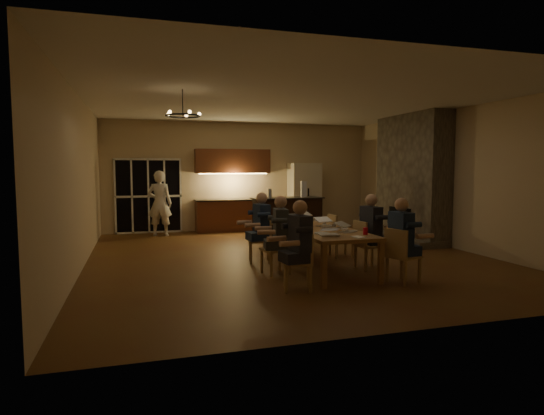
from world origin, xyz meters
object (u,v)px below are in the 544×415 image
at_px(chair_left_near, 298,261).
at_px(chair_right_near, 403,255).
at_px(bar_island, 287,218).
at_px(person_left_near, 300,246).
at_px(redcup_near, 365,231).
at_px(laptop_f, 307,215).
at_px(plate_left, 322,233).
at_px(chair_left_far, 260,240).
at_px(laptop_d, 326,220).
at_px(mug_mid, 308,221).
at_px(laptop_e, 285,215).
at_px(can_silver, 334,227).
at_px(refrigerator, 304,196).
at_px(person_left_mid, 281,235).
at_px(person_right_mid, 371,231).
at_px(bar_blender, 304,189).
at_px(chair_right_mid, 369,245).
at_px(plate_near, 341,228).
at_px(bar_bottle, 270,193).
at_px(chair_left_mid, 276,249).
at_px(standing_person, 160,203).
at_px(person_left_far, 262,228).
at_px(mug_back, 283,220).
at_px(can_cola, 284,216).
at_px(plate_far, 320,221).
at_px(can_right, 324,221).
at_px(chandelier, 183,116).
at_px(laptop_a, 329,228).
at_px(dining_table, 314,246).
at_px(chair_right_far, 341,236).
at_px(laptop_b, 348,225).
at_px(mug_front, 324,227).
at_px(person_right_near, 401,240).
at_px(laptop_c, 304,221).

relative_size(chair_left_near, chair_right_near, 1.00).
distance_m(bar_island, person_left_near, 5.22).
relative_size(chair_left_near, redcup_near, 7.42).
xyz_separation_m(laptop_f, plate_left, (-0.49, -1.96, -0.10)).
bearing_deg(chair_left_far, laptop_d, 71.81).
distance_m(person_left_near, mug_mid, 2.30).
bearing_deg(laptop_e, can_silver, 100.12).
bearing_deg(laptop_d, laptop_f, 76.34).
height_order(refrigerator, person_left_mid, refrigerator).
distance_m(person_right_mid, bar_blender, 4.02).
bearing_deg(chair_right_mid, plate_near, 78.99).
relative_size(person_left_mid, laptop_d, 4.31).
bearing_deg(bar_bottle, chair_left_mid, -104.83).
bearing_deg(bar_bottle, plate_near, -86.22).
distance_m(person_right_mid, standing_person, 6.32).
height_order(chair_left_mid, person_left_far, person_left_far).
xyz_separation_m(person_right_mid, can_silver, (-0.79, -0.12, 0.12)).
height_order(mug_back, can_cola, can_cola).
height_order(redcup_near, plate_far, redcup_near).
bearing_deg(can_right, chandelier, -174.36).
xyz_separation_m(refrigerator, plate_far, (-1.24, -4.29, -0.24)).
bearing_deg(laptop_a, chair_left_near, 39.15).
height_order(dining_table, chair_right_near, chair_right_near).
bearing_deg(chair_right_far, laptop_d, 138.87).
xyz_separation_m(person_left_far, mug_back, (0.54, 0.28, 0.11)).
relative_size(laptop_b, redcup_near, 2.67).
bearing_deg(refrigerator, plate_near, -103.85).
xyz_separation_m(mug_mid, can_cola, (-0.23, 0.87, 0.01)).
bearing_deg(can_right, can_silver, -103.44).
bearing_deg(standing_person, plate_far, 144.76).
bearing_deg(mug_front, plate_left, -118.04).
relative_size(person_right_near, person_left_mid, 1.00).
bearing_deg(laptop_c, person_left_far, -32.77).
relative_size(laptop_f, can_silver, 2.67).
bearing_deg(chair_right_far, bar_island, 7.08).
distance_m(bar_island, can_right, 3.06).
xyz_separation_m(chandelier, laptop_f, (2.67, 0.97, -1.89)).
height_order(chair_right_far, person_left_near, person_left_near).
distance_m(laptop_d, bar_bottle, 3.35).
xyz_separation_m(person_left_near, bar_blender, (1.94, 5.07, 0.60)).
xyz_separation_m(dining_table, laptop_e, (-0.24, 1.06, 0.49)).
bearing_deg(chair_left_far, bar_island, 163.04).
bearing_deg(mug_back, plate_left, -86.41).
bearing_deg(bar_bottle, can_right, -84.74).
relative_size(laptop_d, can_cola, 2.67).
bearing_deg(person_left_mid, can_silver, 89.78).
bearing_deg(chair_right_far, can_silver, 151.16).
bearing_deg(laptop_f, person_left_near, -134.05).
distance_m(laptop_a, laptop_f, 2.21).
height_order(bar_island, plate_far, bar_island).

